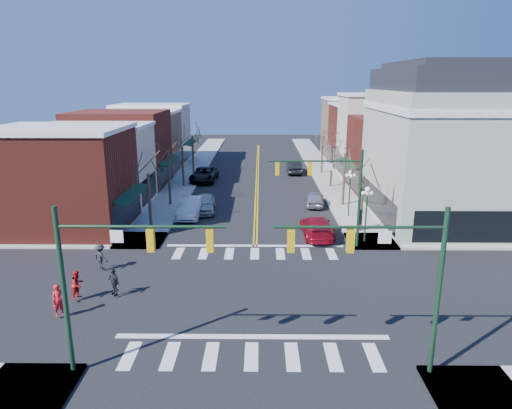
{
  "coord_description": "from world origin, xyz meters",
  "views": [
    {
      "loc": [
        0.37,
        -23.86,
        11.75
      ],
      "look_at": [
        0.06,
        9.12,
        2.8
      ],
      "focal_mm": 32.0,
      "sensor_mm": 36.0,
      "label": 1
    }
  ],
  "objects_px": {
    "pedestrian_red_b": "(78,284)",
    "victorian_corner": "(452,144)",
    "car_right_near": "(317,227)",
    "car_right_far": "(294,167)",
    "car_left_mid": "(190,207)",
    "lamppost_corner": "(367,205)",
    "lamppost_midblock": "(350,185)",
    "pedestrian_red_a": "(59,300)",
    "car_left_far": "(204,175)",
    "pedestrian_dark_a": "(114,282)",
    "car_right_mid": "(315,199)",
    "pedestrian_dark_b": "(101,257)",
    "car_left_near": "(204,203)"
  },
  "relations": [
    {
      "from": "lamppost_corner",
      "to": "lamppost_midblock",
      "type": "height_order",
      "value": "same"
    },
    {
      "from": "car_left_mid",
      "to": "pedestrian_dark_a",
      "type": "xyz_separation_m",
      "value": [
        -1.94,
        -15.75,
        0.07
      ]
    },
    {
      "from": "lamppost_midblock",
      "to": "car_right_near",
      "type": "height_order",
      "value": "lamppost_midblock"
    },
    {
      "from": "lamppost_corner",
      "to": "car_left_far",
      "type": "distance_m",
      "value": 26.14
    },
    {
      "from": "car_left_mid",
      "to": "pedestrian_dark_b",
      "type": "bearing_deg",
      "value": -106.88
    },
    {
      "from": "victorian_corner",
      "to": "lamppost_corner",
      "type": "xyz_separation_m",
      "value": [
        -8.3,
        -6.0,
        -3.7
      ]
    },
    {
      "from": "lamppost_corner",
      "to": "victorian_corner",
      "type": "bearing_deg",
      "value": 35.86
    },
    {
      "from": "victorian_corner",
      "to": "car_left_near",
      "type": "relative_size",
      "value": 2.99
    },
    {
      "from": "car_left_near",
      "to": "pedestrian_dark_a",
      "type": "distance_m",
      "value": 17.58
    },
    {
      "from": "lamppost_midblock",
      "to": "pedestrian_red_a",
      "type": "relative_size",
      "value": 2.55
    },
    {
      "from": "pedestrian_red_b",
      "to": "car_left_mid",
      "type": "bearing_deg",
      "value": 9.08
    },
    {
      "from": "car_left_far",
      "to": "car_right_mid",
      "type": "bearing_deg",
      "value": -39.23
    },
    {
      "from": "car_left_mid",
      "to": "pedestrian_red_b",
      "type": "distance_m",
      "value": 16.66
    },
    {
      "from": "car_right_far",
      "to": "pedestrian_red_a",
      "type": "height_order",
      "value": "pedestrian_red_a"
    },
    {
      "from": "car_right_mid",
      "to": "pedestrian_dark_a",
      "type": "distance_m",
      "value": 23.76
    },
    {
      "from": "car_left_mid",
      "to": "pedestrian_red_a",
      "type": "height_order",
      "value": "pedestrian_red_a"
    },
    {
      "from": "car_left_far",
      "to": "car_left_mid",
      "type": "bearing_deg",
      "value": -84.75
    },
    {
      "from": "car_left_far",
      "to": "car_right_far",
      "type": "bearing_deg",
      "value": 27.93
    },
    {
      "from": "car_left_near",
      "to": "pedestrian_dark_a",
      "type": "bearing_deg",
      "value": -103.7
    },
    {
      "from": "lamppost_corner",
      "to": "lamppost_midblock",
      "type": "distance_m",
      "value": 6.5
    },
    {
      "from": "car_right_mid",
      "to": "car_left_far",
      "type": "bearing_deg",
      "value": -35.42
    },
    {
      "from": "lamppost_midblock",
      "to": "car_left_mid",
      "type": "distance_m",
      "value": 14.22
    },
    {
      "from": "car_left_mid",
      "to": "pedestrian_red_a",
      "type": "bearing_deg",
      "value": -101.41
    },
    {
      "from": "car_right_mid",
      "to": "lamppost_midblock",
      "type": "bearing_deg",
      "value": 128.83
    },
    {
      "from": "lamppost_corner",
      "to": "car_right_far",
      "type": "relative_size",
      "value": 0.86
    },
    {
      "from": "lamppost_corner",
      "to": "pedestrian_red_b",
      "type": "bearing_deg",
      "value": -151.99
    },
    {
      "from": "pedestrian_dark_a",
      "to": "car_right_far",
      "type": "bearing_deg",
      "value": 109.39
    },
    {
      "from": "car_right_near",
      "to": "pedestrian_red_b",
      "type": "relative_size",
      "value": 3.33
    },
    {
      "from": "pedestrian_dark_b",
      "to": "lamppost_corner",
      "type": "bearing_deg",
      "value": -132.04
    },
    {
      "from": "car_right_near",
      "to": "car_right_far",
      "type": "distance_m",
      "value": 25.3
    },
    {
      "from": "car_right_far",
      "to": "victorian_corner",
      "type": "bearing_deg",
      "value": 118.96
    },
    {
      "from": "pedestrian_dark_b",
      "to": "car_left_far",
      "type": "bearing_deg",
      "value": -65.8
    },
    {
      "from": "lamppost_midblock",
      "to": "pedestrian_red_a",
      "type": "bearing_deg",
      "value": -135.22
    },
    {
      "from": "pedestrian_red_b",
      "to": "victorian_corner",
      "type": "bearing_deg",
      "value": -37.16
    },
    {
      "from": "victorian_corner",
      "to": "pedestrian_red_b",
      "type": "height_order",
      "value": "victorian_corner"
    },
    {
      "from": "pedestrian_red_a",
      "to": "pedestrian_dark_a",
      "type": "height_order",
      "value": "pedestrian_red_a"
    },
    {
      "from": "car_right_mid",
      "to": "pedestrian_dark_a",
      "type": "height_order",
      "value": "pedestrian_dark_a"
    },
    {
      "from": "victorian_corner",
      "to": "pedestrian_red_a",
      "type": "height_order",
      "value": "victorian_corner"
    },
    {
      "from": "pedestrian_dark_b",
      "to": "car_left_mid",
      "type": "bearing_deg",
      "value": -76.55
    },
    {
      "from": "victorian_corner",
      "to": "car_right_mid",
      "type": "height_order",
      "value": "victorian_corner"
    },
    {
      "from": "lamppost_midblock",
      "to": "pedestrian_dark_a",
      "type": "xyz_separation_m",
      "value": [
        -16.01,
        -15.52,
        -2.03
      ]
    },
    {
      "from": "car_right_mid",
      "to": "pedestrian_dark_a",
      "type": "bearing_deg",
      "value": 62.36
    },
    {
      "from": "pedestrian_red_a",
      "to": "lamppost_midblock",
      "type": "bearing_deg",
      "value": 11.29
    },
    {
      "from": "lamppost_midblock",
      "to": "pedestrian_dark_a",
      "type": "height_order",
      "value": "lamppost_midblock"
    },
    {
      "from": "lamppost_midblock",
      "to": "car_right_far",
      "type": "height_order",
      "value": "lamppost_midblock"
    },
    {
      "from": "car_right_far",
      "to": "car_left_far",
      "type": "bearing_deg",
      "value": 24.29
    },
    {
      "from": "pedestrian_dark_b",
      "to": "car_right_mid",
      "type": "bearing_deg",
      "value": -102.87
    },
    {
      "from": "lamppost_midblock",
      "to": "car_left_near",
      "type": "xyz_separation_m",
      "value": [
        -13.0,
        1.8,
        -2.15
      ]
    },
    {
      "from": "car_left_mid",
      "to": "car_right_near",
      "type": "distance_m",
      "value": 11.9
    },
    {
      "from": "lamppost_midblock",
      "to": "pedestrian_red_a",
      "type": "xyz_separation_m",
      "value": [
        -18.06,
        -17.92,
        -1.96
      ]
    }
  ]
}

